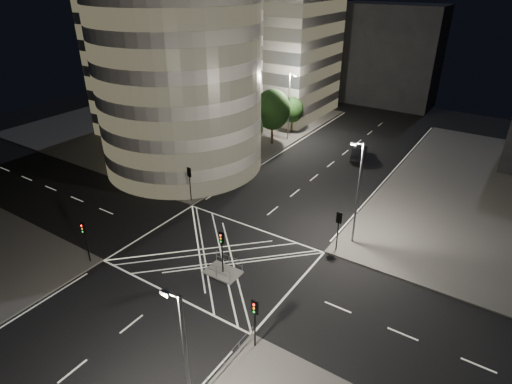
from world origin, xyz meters
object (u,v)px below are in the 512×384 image
Objects in this scene: street_lamp_left_near at (213,140)px; traffic_signal_fr at (338,224)px; central_island at (223,272)px; traffic_signal_nr at (255,315)px; street_lamp_right_far at (358,191)px; street_lamp_left_far at (289,104)px; street_lamp_right_near at (186,367)px; sedan at (359,153)px; traffic_signal_fl at (190,178)px; traffic_signal_island at (222,245)px; traffic_signal_nl at (85,235)px.

traffic_signal_fr is at bearing -15.92° from street_lamp_left_near.
central_island is 0.75× the size of traffic_signal_nr.
street_lamp_right_far is at bearing 87.70° from traffic_signal_nr.
traffic_signal_nr is at bearing -63.64° from street_lamp_left_far.
central_island is 15.54m from street_lamp_right_near.
street_lamp_left_far is at bearing 131.94° from street_lamp_right_far.
street_lamp_left_far is at bearing 90.00° from street_lamp_left_near.
street_lamp_left_near reaches higher than sedan.
traffic_signal_fl is at bearing 142.31° from traffic_signal_nr.
street_lamp_left_near is 1.92× the size of sedan.
traffic_signal_nr is 8.62m from traffic_signal_island.
street_lamp_left_near is 21.21m from sedan.
street_lamp_right_near reaches higher than traffic_signal_island.
street_lamp_right_far reaches higher than sedan.
traffic_signal_nl is at bearing -88.06° from street_lamp_left_near.
traffic_signal_island is at bearing 26.14° from traffic_signal_nl.
traffic_signal_fr is at bearing 50.67° from central_island.
central_island is 0.30× the size of street_lamp_left_near.
street_lamp_left_near is (-11.44, 13.50, 5.47)m from central_island.
sedan is at bearing -4.87° from street_lamp_left_far.
traffic_signal_fl is 27.79m from street_lamp_right_near.
traffic_signal_nl is 0.40× the size of street_lamp_left_far.
street_lamp_right_far is 23.00m from street_lamp_right_near.
traffic_signal_island is 13.13m from street_lamp_right_far.
central_island is 0.30× the size of street_lamp_right_near.
street_lamp_left_near is 18.00m from street_lamp_left_far.
sedan is at bearing 63.29° from traffic_signal_fl.
traffic_signal_nl is 0.40× the size of street_lamp_right_far.
traffic_signal_island is 30.56m from sedan.
traffic_signal_nr is at bearing 84.74° from sedan.
street_lamp_left_near is at bearing 39.78° from sedan.
traffic_signal_nl is 0.40× the size of street_lamp_right_near.
street_lamp_right_far reaches higher than traffic_signal_nl.
street_lamp_left_far is 1.00× the size of street_lamp_right_near.
central_island is 0.30× the size of street_lamp_left_far.
traffic_signal_fl is 1.00× the size of traffic_signal_nr.
traffic_signal_nr is 0.40× the size of street_lamp_left_far.
traffic_signal_nr is at bearing -90.00° from traffic_signal_fr.
traffic_signal_fr is 13.60m from traffic_signal_nr.
street_lamp_left_far is (-11.44, 31.50, 2.63)m from traffic_signal_island.
street_lamp_left_near is at bearing 170.97° from street_lamp_right_far.
street_lamp_left_near reaches higher than traffic_signal_fr.
traffic_signal_nr is at bearing -37.93° from central_island.
traffic_signal_fr is at bearing 50.67° from traffic_signal_island.
traffic_signal_island is at bearing -129.33° from traffic_signal_fr.
traffic_signal_island is (-6.80, -8.30, 0.00)m from traffic_signal_fr.
central_island is at bearing -49.73° from street_lamp_left_near.
traffic_signal_fl and traffic_signal_nr have the same top height.
street_lamp_left_near is at bearing 130.27° from central_island.
street_lamp_right_near is (18.87, -44.00, 0.00)m from street_lamp_left_far.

